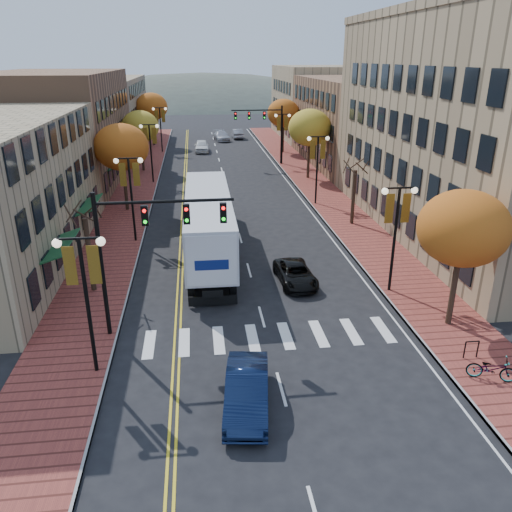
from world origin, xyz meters
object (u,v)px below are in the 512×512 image
object	(u,v)px
navy_sedan	(247,391)
bicycle	(492,369)
black_suv	(295,274)
semi_truck	(208,217)

from	to	relation	value
navy_sedan	bicycle	size ratio (longest dim) A/B	2.34
black_suv	bicycle	bearing A→B (deg)	-63.26
navy_sedan	bicycle	world-z (taller)	navy_sedan
semi_truck	black_suv	world-z (taller)	semi_truck
black_suv	navy_sedan	bearing A→B (deg)	-113.62
navy_sedan	bicycle	xyz separation A→B (m)	(9.97, 0.37, -0.09)
semi_truck	navy_sedan	distance (m)	16.48
bicycle	navy_sedan	bearing A→B (deg)	114.48
semi_truck	black_suv	bearing A→B (deg)	-48.86
black_suv	semi_truck	bearing A→B (deg)	127.23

